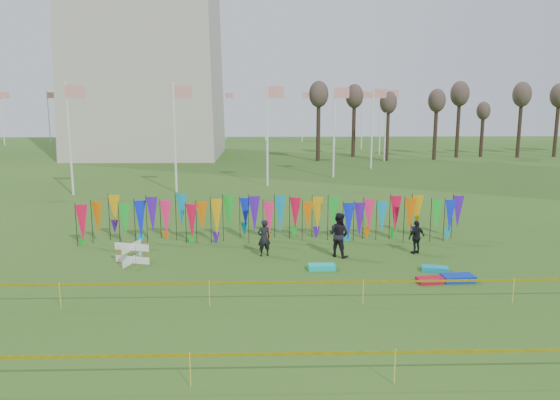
{
  "coord_description": "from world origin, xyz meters",
  "views": [
    {
      "loc": [
        -0.26,
        -19.04,
        6.83
      ],
      "look_at": [
        0.47,
        6.0,
        2.15
      ],
      "focal_mm": 35.0,
      "sensor_mm": 36.0,
      "label": 1
    }
  ],
  "objects_px": {
    "box_kite": "(132,253)",
    "kite_bag_turquoise": "(322,267)",
    "person_right": "(417,237)",
    "kite_bag_red": "(432,280)",
    "person_mid": "(339,235)",
    "kite_bag_blue": "(458,278)",
    "person_left": "(264,238)",
    "kite_bag_teal": "(435,269)"
  },
  "relations": [
    {
      "from": "kite_bag_red",
      "to": "person_left",
      "type": "bearing_deg",
      "value": 149.22
    },
    {
      "from": "person_left",
      "to": "kite_bag_turquoise",
      "type": "relative_size",
      "value": 1.49
    },
    {
      "from": "box_kite",
      "to": "kite_bag_blue",
      "type": "distance_m",
      "value": 13.14
    },
    {
      "from": "kite_bag_red",
      "to": "kite_bag_blue",
      "type": "bearing_deg",
      "value": 7.35
    },
    {
      "from": "box_kite",
      "to": "person_right",
      "type": "height_order",
      "value": "person_right"
    },
    {
      "from": "kite_bag_teal",
      "to": "person_mid",
      "type": "bearing_deg",
      "value": 148.31
    },
    {
      "from": "person_right",
      "to": "kite_bag_red",
      "type": "relative_size",
      "value": 1.32
    },
    {
      "from": "person_left",
      "to": "person_right",
      "type": "distance_m",
      "value": 6.79
    },
    {
      "from": "person_right",
      "to": "kite_bag_blue",
      "type": "relative_size",
      "value": 1.26
    },
    {
      "from": "kite_bag_red",
      "to": "kite_bag_teal",
      "type": "bearing_deg",
      "value": 68.71
    },
    {
      "from": "person_mid",
      "to": "kite_bag_blue",
      "type": "relative_size",
      "value": 1.63
    },
    {
      "from": "person_mid",
      "to": "kite_bag_blue",
      "type": "distance_m",
      "value": 5.42
    },
    {
      "from": "box_kite",
      "to": "person_left",
      "type": "xyz_separation_m",
      "value": [
        5.53,
        1.0,
        0.37
      ]
    },
    {
      "from": "person_left",
      "to": "kite_bag_teal",
      "type": "xyz_separation_m",
      "value": [
        6.85,
        -2.39,
        -0.72
      ]
    },
    {
      "from": "person_mid",
      "to": "kite_bag_teal",
      "type": "relative_size",
      "value": 1.92
    },
    {
      "from": "kite_bag_red",
      "to": "kite_bag_teal",
      "type": "distance_m",
      "value": 1.47
    },
    {
      "from": "kite_bag_turquoise",
      "to": "kite_bag_teal",
      "type": "height_order",
      "value": "kite_bag_turquoise"
    },
    {
      "from": "kite_bag_turquoise",
      "to": "person_mid",
      "type": "bearing_deg",
      "value": 63.61
    },
    {
      "from": "kite_bag_red",
      "to": "person_right",
      "type": "bearing_deg",
      "value": 83.18
    },
    {
      "from": "box_kite",
      "to": "kite_bag_teal",
      "type": "bearing_deg",
      "value": -6.44
    },
    {
      "from": "box_kite",
      "to": "person_mid",
      "type": "bearing_deg",
      "value": 5.34
    },
    {
      "from": "kite_bag_blue",
      "to": "kite_bag_turquoise",
      "type": "bearing_deg",
      "value": 162.52
    },
    {
      "from": "person_right",
      "to": "kite_bag_red",
      "type": "bearing_deg",
      "value": 56.01
    },
    {
      "from": "person_right",
      "to": "box_kite",
      "type": "bearing_deg",
      "value": -21.79
    },
    {
      "from": "box_kite",
      "to": "kite_bag_turquoise",
      "type": "distance_m",
      "value": 7.93
    },
    {
      "from": "box_kite",
      "to": "person_left",
      "type": "relative_size",
      "value": 0.55
    },
    {
      "from": "kite_bag_turquoise",
      "to": "kite_bag_blue",
      "type": "distance_m",
      "value": 5.26
    },
    {
      "from": "box_kite",
      "to": "kite_bag_turquoise",
      "type": "bearing_deg",
      "value": -7.66
    },
    {
      "from": "box_kite",
      "to": "kite_bag_blue",
      "type": "xyz_separation_m",
      "value": [
        12.87,
        -2.63,
        -0.32
      ]
    },
    {
      "from": "kite_bag_teal",
      "to": "person_right",
      "type": "bearing_deg",
      "value": 91.44
    },
    {
      "from": "person_left",
      "to": "person_right",
      "type": "bearing_deg",
      "value": 162.74
    },
    {
      "from": "box_kite",
      "to": "person_right",
      "type": "relative_size",
      "value": 0.59
    },
    {
      "from": "person_right",
      "to": "kite_bag_teal",
      "type": "bearing_deg",
      "value": 64.27
    },
    {
      "from": "person_left",
      "to": "kite_bag_teal",
      "type": "relative_size",
      "value": 1.59
    },
    {
      "from": "person_right",
      "to": "kite_bag_red",
      "type": "height_order",
      "value": "person_right"
    },
    {
      "from": "kite_bag_blue",
      "to": "person_right",
      "type": "bearing_deg",
      "value": 98.31
    },
    {
      "from": "kite_bag_red",
      "to": "kite_bag_teal",
      "type": "relative_size",
      "value": 1.12
    },
    {
      "from": "box_kite",
      "to": "person_mid",
      "type": "relative_size",
      "value": 0.46
    },
    {
      "from": "box_kite",
      "to": "kite_bag_teal",
      "type": "height_order",
      "value": "box_kite"
    },
    {
      "from": "kite_bag_teal",
      "to": "kite_bag_turquoise",
      "type": "bearing_deg",
      "value": 175.69
    },
    {
      "from": "person_mid",
      "to": "kite_bag_red",
      "type": "relative_size",
      "value": 1.72
    },
    {
      "from": "person_mid",
      "to": "kite_bag_red",
      "type": "distance_m",
      "value": 4.8
    }
  ]
}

